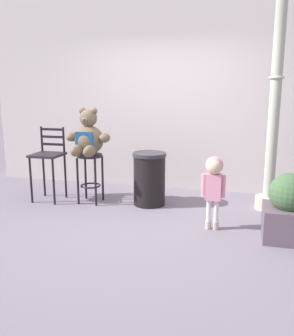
% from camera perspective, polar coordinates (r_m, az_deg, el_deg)
% --- Properties ---
extents(ground_plane, '(24.00, 24.00, 0.00)m').
position_cam_1_polar(ground_plane, '(4.72, -2.15, -8.41)').
color(ground_plane, slate).
extents(building_wall, '(6.11, 0.30, 3.89)m').
position_cam_1_polar(building_wall, '(6.28, 2.95, 14.79)').
color(building_wall, beige).
rests_on(building_wall, ground_plane).
extents(bar_stool_with_teddy, '(0.37, 0.37, 0.72)m').
position_cam_1_polar(bar_stool_with_teddy, '(5.47, -8.72, -0.07)').
color(bar_stool_with_teddy, black).
rests_on(bar_stool_with_teddy, ground_plane).
extents(teddy_bear, '(0.65, 0.58, 0.67)m').
position_cam_1_polar(teddy_bear, '(5.37, -9.02, 4.59)').
color(teddy_bear, brown).
rests_on(teddy_bear, bar_stool_with_teddy).
extents(child_walking, '(0.28, 0.22, 0.88)m').
position_cam_1_polar(child_walking, '(4.41, 10.20, -1.38)').
color(child_walking, '#C1A49D').
rests_on(child_walking, ground_plane).
extents(trash_bin, '(0.48, 0.48, 0.76)m').
position_cam_1_polar(trash_bin, '(5.34, 0.36, -1.64)').
color(trash_bin, black).
rests_on(trash_bin, ground_plane).
extents(lamppost, '(0.35, 0.35, 3.11)m').
position_cam_1_polar(lamppost, '(5.27, 18.83, 7.09)').
color(lamppost, '#B3A894').
rests_on(lamppost, ground_plane).
extents(bar_chair_empty, '(0.43, 0.43, 1.09)m').
position_cam_1_polar(bar_chair_empty, '(5.71, -14.88, 1.48)').
color(bar_chair_empty, black).
rests_on(bar_chair_empty, ground_plane).
extents(planter_with_shrub, '(0.52, 0.52, 0.76)m').
position_cam_1_polar(planter_with_shrub, '(4.41, 20.81, -5.96)').
color(planter_with_shrub, '#594956').
rests_on(planter_with_shrub, ground_plane).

